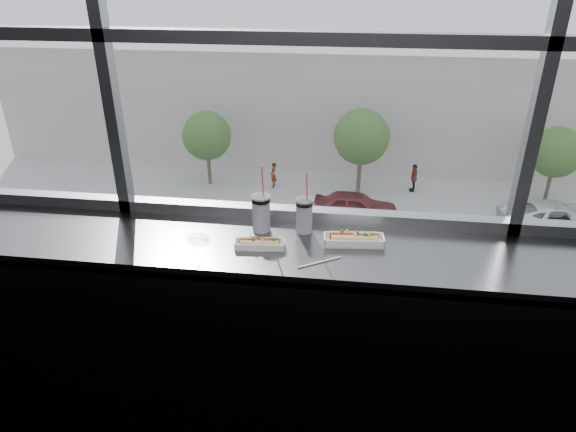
# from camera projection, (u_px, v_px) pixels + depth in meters

# --- Properties ---
(wall_back_lower) EXTENTS (6.00, 0.00, 6.00)m
(wall_back_lower) POSITION_uv_depth(u_px,v_px,m) (309.00, 305.00, 2.92)
(wall_back_lower) COLOR black
(wall_back_lower) RESTS_ON ground
(counter) EXTENTS (6.00, 0.55, 0.06)m
(counter) POSITION_uv_depth(u_px,v_px,m) (306.00, 251.00, 2.44)
(counter) COLOR slate
(counter) RESTS_ON ground
(counter_fascia) EXTENTS (6.00, 0.04, 1.04)m
(counter_fascia) POSITION_uv_depth(u_px,v_px,m) (299.00, 372.00, 2.45)
(counter_fascia) COLOR slate
(counter_fascia) RESTS_ON ground
(hotdog_tray_left) EXTENTS (0.24, 0.10, 0.06)m
(hotdog_tray_left) POSITION_uv_depth(u_px,v_px,m) (260.00, 243.00, 2.40)
(hotdog_tray_left) COLOR white
(hotdog_tray_left) RESTS_ON counter
(hotdog_tray_right) EXTENTS (0.29, 0.12, 0.07)m
(hotdog_tray_right) POSITION_uv_depth(u_px,v_px,m) (354.00, 239.00, 2.43)
(hotdog_tray_right) COLOR white
(hotdog_tray_right) RESTS_ON counter
(soda_cup_left) EXTENTS (0.10, 0.10, 0.36)m
(soda_cup_left) POSITION_uv_depth(u_px,v_px,m) (261.00, 211.00, 2.52)
(soda_cup_left) COLOR white
(soda_cup_left) RESTS_ON counter
(soda_cup_right) EXTENTS (0.09, 0.09, 0.33)m
(soda_cup_right) POSITION_uv_depth(u_px,v_px,m) (304.00, 214.00, 2.51)
(soda_cup_right) COLOR white
(soda_cup_right) RESTS_ON counter
(loose_straw) EXTENTS (0.19, 0.12, 0.01)m
(loose_straw) POSITION_uv_depth(u_px,v_px,m) (319.00, 262.00, 2.28)
(loose_straw) COLOR white
(loose_straw) RESTS_ON counter
(wrapper) EXTENTS (0.11, 0.08, 0.03)m
(wrapper) POSITION_uv_depth(u_px,v_px,m) (198.00, 238.00, 2.47)
(wrapper) COLOR silver
(wrapper) RESTS_ON counter
(plaza_ground) EXTENTS (120.00, 120.00, 0.00)m
(plaza_ground) POSITION_uv_depth(u_px,v_px,m) (352.00, 123.00, 46.64)
(plaza_ground) COLOR #AEADAB
(plaza_ground) RESTS_ON ground
(street_asphalt) EXTENTS (80.00, 10.00, 0.06)m
(street_asphalt) POSITION_uv_depth(u_px,v_px,m) (343.00, 254.00, 25.80)
(street_asphalt) COLOR black
(street_asphalt) RESTS_ON plaza_ground
(far_sidewalk) EXTENTS (80.00, 6.00, 0.04)m
(far_sidewalk) POSITION_uv_depth(u_px,v_px,m) (347.00, 191.00, 32.90)
(far_sidewalk) COLOR #AEADAB
(far_sidewalk) RESTS_ON plaza_ground
(far_building) EXTENTS (50.00, 14.00, 8.00)m
(far_building) POSITION_uv_depth(u_px,v_px,m) (354.00, 93.00, 39.98)
(far_building) COLOR #B7ADA4
(far_building) RESTS_ON plaza_ground
(car_near_c) EXTENTS (3.46, 7.19, 2.33)m
(car_near_c) POSITION_uv_depth(u_px,v_px,m) (302.00, 275.00, 21.92)
(car_near_c) COLOR #710010
(car_near_c) RESTS_ON street_asphalt
(car_near_a) EXTENTS (3.63, 7.12, 2.28)m
(car_near_a) POSITION_uv_depth(u_px,v_px,m) (1.00, 254.00, 23.57)
(car_near_a) COLOR #BBBBBD
(car_near_a) RESTS_ON street_asphalt
(car_far_c) EXTENTS (3.53, 6.77, 2.15)m
(car_far_c) POSITION_uv_depth(u_px,v_px,m) (556.00, 213.00, 27.52)
(car_far_c) COLOR white
(car_far_c) RESTS_ON street_asphalt
(car_near_d) EXTENTS (3.09, 6.53, 2.12)m
(car_near_d) POSITION_uv_depth(u_px,v_px,m) (498.00, 292.00, 21.01)
(car_near_d) COLOR white
(car_near_d) RESTS_ON street_asphalt
(car_far_b) EXTENTS (2.88, 6.51, 2.14)m
(car_far_b) POSITION_uv_depth(u_px,v_px,m) (356.00, 202.00, 28.79)
(car_far_b) COLOR maroon
(car_far_b) RESTS_ON street_asphalt
(pedestrian_a) EXTENTS (0.66, 0.88, 1.98)m
(pedestrian_a) POSITION_uv_depth(u_px,v_px,m) (273.00, 173.00, 32.98)
(pedestrian_a) COLOR #66605B
(pedestrian_a) RESTS_ON far_sidewalk
(pedestrian_d) EXTENTS (0.66, 0.89, 1.99)m
(pedestrian_d) POSITION_uv_depth(u_px,v_px,m) (523.00, 181.00, 31.75)
(pedestrian_d) COLOR #66605B
(pedestrian_d) RESTS_ON far_sidewalk
(pedestrian_c) EXTENTS (0.72, 0.96, 2.16)m
(pedestrian_c) POSITION_uv_depth(u_px,v_px,m) (414.00, 175.00, 32.38)
(pedestrian_c) COLOR #66605B
(pedestrian_c) RESTS_ON far_sidewalk
(tree_left) EXTENTS (3.12, 3.12, 4.87)m
(tree_left) POSITION_uv_depth(u_px,v_px,m) (207.00, 136.00, 32.49)
(tree_left) COLOR #47382B
(tree_left) RESTS_ON far_sidewalk
(tree_center) EXTENTS (3.44, 3.44, 5.38)m
(tree_center) POSITION_uv_depth(u_px,v_px,m) (361.00, 137.00, 31.19)
(tree_center) COLOR #47382B
(tree_center) RESTS_ON far_sidewalk
(tree_right) EXTENTS (3.01, 3.01, 4.71)m
(tree_right) POSITION_uv_depth(u_px,v_px,m) (556.00, 152.00, 30.05)
(tree_right) COLOR #47382B
(tree_right) RESTS_ON far_sidewalk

